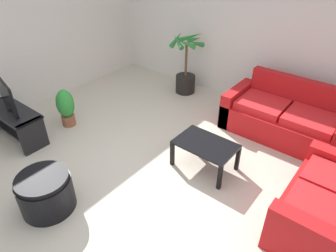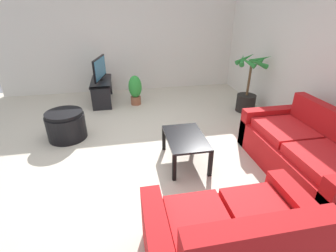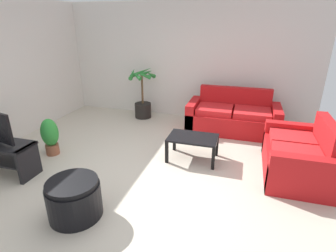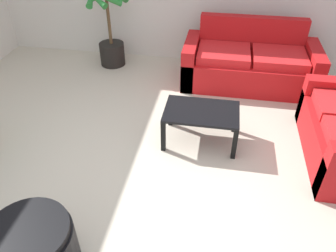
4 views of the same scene
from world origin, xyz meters
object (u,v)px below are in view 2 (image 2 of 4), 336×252
couch_loveseat (232,243)px  potted_palm (248,91)px  ottoman (66,125)px  potted_plant_small (135,89)px  tv (100,68)px  coffee_table (185,140)px  tv_stand (102,88)px  couch_main (305,155)px

couch_loveseat → potted_palm: 3.75m
ottoman → potted_plant_small: bearing=136.9°
tv → ottoman: 1.86m
tv → coffee_table: (2.78, 1.29, -0.44)m
tv → ottoman: (1.69, -0.54, -0.56)m
ottoman → potted_palm: bearing=98.4°
tv_stand → tv: bearing=77.6°
tv_stand → coffee_table: 3.07m
potted_plant_small → ottoman: size_ratio=1.05×
couch_main → couch_loveseat: same height
couch_loveseat → potted_palm: bearing=151.3°
tv → coffee_table: size_ratio=1.00×
couch_loveseat → potted_palm: potted_palm is taller
tv → potted_palm: potted_palm is taller
couch_main → couch_loveseat: bearing=-54.5°
potted_palm → potted_plant_small: potted_palm is taller
tv_stand → potted_palm: (1.15, 3.08, 0.12)m
ottoman → couch_main: bearing=63.5°
couch_main → coffee_table: (-0.57, -1.51, 0.06)m
potted_plant_small → couch_main: bearing=33.9°
tv_stand → potted_plant_small: bearing=67.7°
couch_main → potted_plant_small: (-3.04, -2.05, 0.06)m
potted_palm → potted_plant_small: 2.47m
couch_loveseat → potted_plant_small: couch_loveseat is taller
coffee_table → ottoman: ottoman is taller
potted_palm → potted_plant_small: size_ratio=1.82×
coffee_table → potted_plant_small: (-2.47, -0.54, 0.01)m
potted_palm → tv: bearing=-110.6°
tv_stand → potted_palm: 3.29m
couch_loveseat → potted_plant_small: (-4.13, -0.52, 0.07)m
couch_loveseat → coffee_table: couch_loveseat is taller
ottoman → tv: bearing=162.3°
tv → potted_plant_small: size_ratio=1.24×
couch_loveseat → potted_palm: (-3.29, 1.80, 0.16)m
couch_loveseat → couch_main: bearing=125.5°
couch_loveseat → ottoman: 3.30m
tv → ottoman: bearing=-17.7°
tv → potted_plant_small: 0.92m
tv_stand → ottoman: (1.69, -0.54, -0.10)m
couch_loveseat → tv_stand: bearing=-163.9°
couch_main → potted_palm: 2.22m
tv → coffee_table: bearing=25.0°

